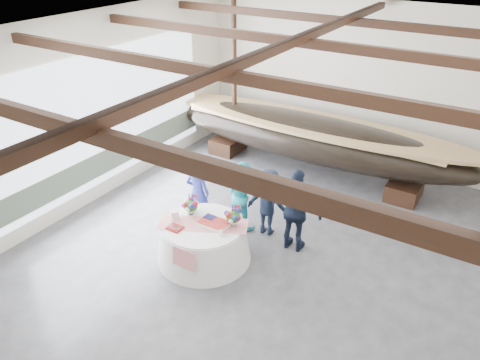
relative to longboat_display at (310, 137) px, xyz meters
The scene contains 13 objects.
floor 4.75m from the longboat_display, 76.61° to the right, with size 10.00×12.00×0.01m, color #3D3D42.
wall_back 2.19m from the longboat_display, 54.28° to the left, with size 10.00×0.02×4.50m, color silver.
wall_left 6.09m from the longboat_display, 131.06° to the right, with size 0.02×12.00×4.50m, color silver.
ceiling 5.77m from the longboat_display, 76.61° to the right, with size 10.00×12.00×0.01m, color white.
pavilion_structure 4.86m from the longboat_display, 73.93° to the right, with size 9.80×11.76×4.50m.
open_bay 5.28m from the longboat_display, 137.85° to the right, with size 0.03×7.00×3.20m.
longboat_display is the anchor object (origin of this frame).
banquet_table 4.73m from the longboat_display, 92.29° to the right, with size 1.94×1.94×0.83m.
tabletop_items 4.51m from the longboat_display, 92.50° to the right, with size 1.85×1.28×0.40m.
guest_woman_blue 3.79m from the longboat_display, 107.14° to the right, with size 0.56×0.37×1.53m, color navy.
guest_woman_teal 3.21m from the longboat_display, 93.30° to the right, with size 0.78×0.61×1.60m, color #22A7B2.
guest_man_left 3.20m from the longboat_display, 81.64° to the right, with size 1.01×0.58×1.56m, color black.
guest_man_right 3.61m from the longboat_display, 69.80° to the right, with size 1.10×0.46×1.87m, color black.
Camera 1 is at (3.51, -6.41, 6.10)m, focal length 35.00 mm.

